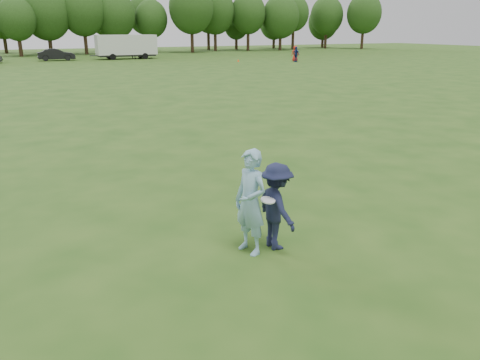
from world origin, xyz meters
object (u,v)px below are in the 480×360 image
at_px(thrower, 251,202).
at_px(cargo_trailer, 126,46).
at_px(player_far_b, 296,54).
at_px(player_far_c, 295,54).
at_px(defender, 277,206).
at_px(car_f, 56,55).
at_px(field_cone, 238,60).
at_px(player_far_d, 134,53).

height_order(thrower, cargo_trailer, cargo_trailer).
xyz_separation_m(thrower, player_far_b, (29.31, 44.24, -0.06)).
relative_size(player_far_c, cargo_trailer, 0.21).
relative_size(defender, cargo_trailer, 0.19).
xyz_separation_m(defender, player_far_b, (28.79, 44.29, 0.09)).
height_order(car_f, cargo_trailer, cargo_trailer).
height_order(player_far_b, player_far_c, player_far_c).
bearing_deg(field_cone, cargo_trailer, 134.70).
bearing_deg(defender, player_far_c, -33.38).
xyz_separation_m(player_far_b, cargo_trailer, (-17.71, 15.18, 0.85)).
bearing_deg(player_far_c, thrower, 84.87).
distance_m(thrower, player_far_c, 54.03).
relative_size(player_far_b, cargo_trailer, 0.21).
bearing_deg(player_far_d, defender, -103.45).
xyz_separation_m(thrower, player_far_d, (12.45, 59.08, -0.16)).
xyz_separation_m(defender, car_f, (2.00, 60.03, -0.08)).
xyz_separation_m(defender, cargo_trailer, (11.07, 59.47, 0.94)).
bearing_deg(thrower, player_far_c, 130.83).
height_order(player_far_c, player_far_d, player_far_c).
bearing_deg(car_f, player_far_d, -93.05).
bearing_deg(player_far_c, defender, 85.37).
relative_size(player_far_d, car_f, 0.36).
distance_m(player_far_d, cargo_trailer, 1.31).
relative_size(defender, player_far_d, 1.01).
relative_size(player_far_c, car_f, 0.42).
height_order(defender, cargo_trailer, cargo_trailer).
distance_m(player_far_c, player_far_d, 22.25).
relative_size(player_far_b, player_far_d, 1.11).
distance_m(player_far_b, field_cone, 7.30).
height_order(player_far_c, cargo_trailer, cargo_trailer).
bearing_deg(player_far_c, field_cone, 5.88).
xyz_separation_m(car_f, field_cone, (20.50, -12.11, -0.61)).
relative_size(field_cone, cargo_trailer, 0.03).
xyz_separation_m(player_far_c, player_far_d, (-17.30, 13.99, -0.13)).
height_order(car_f, field_cone, car_f).
bearing_deg(player_far_c, cargo_trailer, -9.98).
xyz_separation_m(player_far_d, cargo_trailer, (-0.85, 0.33, 0.94)).
bearing_deg(thrower, player_far_b, 130.72).
bearing_deg(player_far_b, field_cone, -131.59).
distance_m(player_far_b, cargo_trailer, 23.34).
height_order(defender, player_far_b, player_far_b).
bearing_deg(player_far_d, cargo_trailer, 156.73).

